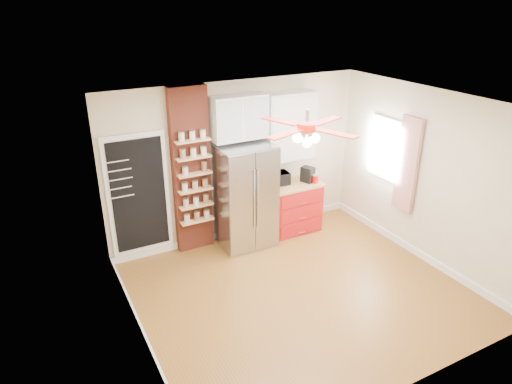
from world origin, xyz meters
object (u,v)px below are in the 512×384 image
red_cabinet (293,206)px  toaster_oven (277,179)px  canister_left (315,179)px  pantry_jar_oats (185,171)px  coffee_maker (308,174)px  fridge (245,196)px  ceiling_fan (307,127)px

red_cabinet → toaster_oven: size_ratio=2.42×
canister_left → pantry_jar_oats: pantry_jar_oats is taller
coffee_maker → fridge: bearing=156.1°
ceiling_fan → canister_left: size_ratio=10.21×
ceiling_fan → toaster_oven: ceiling_fan is taller
fridge → red_cabinet: bearing=3.0°
toaster_oven → coffee_maker: 0.55m
ceiling_fan → canister_left: bearing=50.1°
toaster_oven → pantry_jar_oats: size_ratio=3.22×
coffee_maker → red_cabinet: bearing=144.2°
canister_left → toaster_oven: bearing=157.8°
coffee_maker → pantry_jar_oats: (-2.17, 0.16, 0.40)m
fridge → red_cabinet: size_ratio=1.86×
red_cabinet → ceiling_fan: 2.75m
fridge → pantry_jar_oats: bearing=170.6°
ceiling_fan → pantry_jar_oats: 2.27m
toaster_oven → coffee_maker: (0.53, -0.14, 0.03)m
ceiling_fan → coffee_maker: ceiling_fan is taller
coffee_maker → pantry_jar_oats: bearing=152.1°
red_cabinet → coffee_maker: (0.25, -0.05, 0.58)m
red_cabinet → canister_left: 0.64m
fridge → coffee_maker: 1.23m
red_cabinet → ceiling_fan: size_ratio=0.67×
fridge → red_cabinet: fridge is taller
fridge → pantry_jar_oats: (-0.94, 0.16, 0.56)m
toaster_oven → pantry_jar_oats: pantry_jar_oats is taller
fridge → canister_left: (1.31, -0.12, 0.09)m
ceiling_fan → toaster_oven: size_ratio=3.60×
coffee_maker → canister_left: 0.16m
ceiling_fan → pantry_jar_oats: ceiling_fan is taller
canister_left → coffee_maker: bearing=127.7°
fridge → ceiling_fan: (0.05, -1.63, 1.55)m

